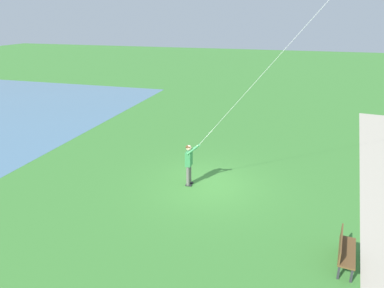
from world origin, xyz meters
TOP-DOWN VIEW (x-y plane):
  - ground_plane at (0.00, 0.00)m, footprint 120.00×120.00m
  - person_kite_flyer at (0.78, 0.19)m, footprint 0.62×0.52m
  - park_bench_near_walkway at (-4.82, 3.78)m, footprint 0.62×1.54m

SIDE VIEW (x-z plane):
  - ground_plane at x=0.00m, z-range 0.00..0.00m
  - park_bench_near_walkway at x=-4.82m, z-range 0.07..0.95m
  - person_kite_flyer at x=0.78m, z-range 0.13..1.96m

